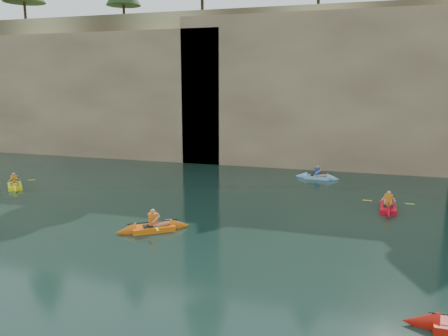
# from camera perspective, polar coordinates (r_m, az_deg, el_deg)

# --- Properties ---
(ground) EXTENTS (160.00, 160.00, 0.00)m
(ground) POSITION_cam_1_polar(r_m,az_deg,el_deg) (12.12, 0.38, -19.76)
(ground) COLOR black
(ground) RESTS_ON ground
(cliff) EXTENTS (70.00, 16.00, 12.00)m
(cliff) POSITION_cam_1_polar(r_m,az_deg,el_deg) (40.08, 12.93, 10.53)
(cliff) COLOR tan
(cliff) RESTS_ON ground
(cliff_slab_west) EXTENTS (26.00, 2.40, 10.56)m
(cliff_slab_west) POSITION_cam_1_polar(r_m,az_deg,el_deg) (39.86, -18.47, 9.20)
(cliff_slab_west) COLOR tan
(cliff_slab_west) RESTS_ON ground
(cliff_slab_center) EXTENTS (24.00, 2.40, 11.40)m
(cliff_slab_center) POSITION_cam_1_polar(r_m,az_deg,el_deg) (32.59, 15.49, 9.81)
(cliff_slab_center) COLOR tan
(cliff_slab_center) RESTS_ON ground
(sea_cave_west) EXTENTS (4.50, 1.00, 4.00)m
(sea_cave_west) POSITION_cam_1_polar(r_m,az_deg,el_deg) (38.42, -16.29, 4.37)
(sea_cave_west) COLOR black
(sea_cave_west) RESTS_ON ground
(sea_cave_center) EXTENTS (3.50, 1.00, 3.20)m
(sea_cave_center) POSITION_cam_1_polar(r_m,az_deg,el_deg) (33.00, 4.61, 3.03)
(sea_cave_center) COLOR black
(sea_cave_center) RESTS_ON ground
(kayaker_orange) EXTENTS (3.00, 2.45, 1.21)m
(kayaker_orange) POSITION_cam_1_polar(r_m,az_deg,el_deg) (18.97, -9.23, -7.70)
(kayaker_orange) COLOR orange
(kayaker_orange) RESTS_ON ground
(kayaker_red_far) EXTENTS (2.41, 3.34, 1.22)m
(kayaker_red_far) POSITION_cam_1_polar(r_m,az_deg,el_deg) (23.16, 20.63, -4.81)
(kayaker_red_far) COLOR red
(kayaker_red_far) RESTS_ON ground
(kayaker_yellow) EXTENTS (2.52, 2.54, 1.18)m
(kayaker_yellow) POSITION_cam_1_polar(r_m,az_deg,el_deg) (28.97, -25.65, -2.10)
(kayaker_yellow) COLOR #FEFF15
(kayaker_yellow) RESTS_ON ground
(kayaker_ltblue_mid) EXTENTS (2.93, 2.19, 1.10)m
(kayaker_ltblue_mid) POSITION_cam_1_polar(r_m,az_deg,el_deg) (29.29, 12.05, -1.12)
(kayaker_ltblue_mid) COLOR #87BBE1
(kayaker_ltblue_mid) RESTS_ON ground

